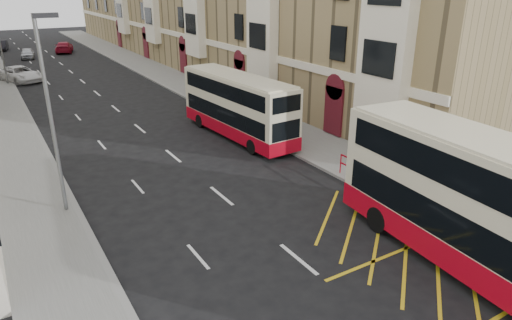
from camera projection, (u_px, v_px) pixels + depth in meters
pavement_right at (199, 91)px, 40.76m from camera, size 4.00×120.00×0.15m
pavement_left at (5, 115)px, 33.30m from camera, size 3.00×120.00×0.15m
kerb_right at (178, 93)px, 39.80m from camera, size 0.25×120.00×0.15m
kerb_left at (28, 112)px, 34.02m from camera, size 0.25×120.00×0.15m
road_markings at (73, 73)px, 48.88m from camera, size 10.00×110.00×0.01m
guard_railing at (389, 182)px, 20.32m from camera, size 0.06×6.56×1.01m
street_lamp_near at (50, 107)px, 17.85m from camera, size 0.93×0.18×8.00m
double_decker_front at (490, 212)px, 14.57m from camera, size 3.65×11.81×4.64m
double_decker_rear at (237, 106)px, 28.25m from camera, size 2.84×9.93×3.91m
pedestrian_far at (444, 200)px, 18.43m from camera, size 1.03×0.73×1.62m
white_van at (20, 74)px, 44.46m from camera, size 4.27×5.90×1.49m
car_silver at (27, 53)px, 57.83m from camera, size 2.07×3.96×1.29m
car_dark at (1, 45)px, 64.60m from camera, size 2.07×4.34×1.37m
car_red at (64, 47)px, 62.57m from camera, size 3.23×5.43×1.47m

